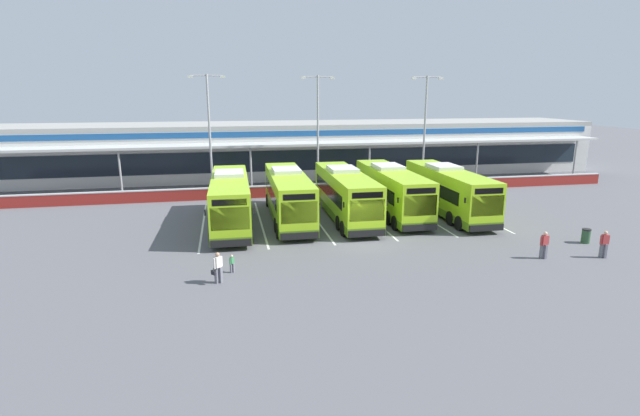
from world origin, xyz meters
TOP-DOWN VIEW (x-y plane):
  - ground_plane at (0.00, 0.00)m, footprint 200.00×200.00m
  - terminal_building at (-0.00, 26.91)m, footprint 70.00×13.00m
  - red_barrier_wall at (0.00, 14.50)m, footprint 60.00×0.40m
  - coach_bus_leftmost at (-8.46, 5.60)m, footprint 3.03×12.19m
  - coach_bus_left_centre at (-4.17, 6.26)m, footprint 3.03×12.19m
  - coach_bus_centre at (0.18, 5.96)m, footprint 3.03×12.19m
  - coach_bus_right_centre at (4.06, 6.55)m, footprint 3.03×12.19m
  - coach_bus_rightmost at (8.43, 5.62)m, footprint 3.03×12.19m
  - bay_stripe_far_west at (-10.50, 6.00)m, footprint 0.14×13.00m
  - bay_stripe_west at (-6.30, 6.00)m, footprint 0.14×13.00m
  - bay_stripe_mid_west at (-2.10, 6.00)m, footprint 0.14×13.00m
  - bay_stripe_centre at (2.10, 6.00)m, footprint 0.14×13.00m
  - bay_stripe_mid_east at (6.30, 6.00)m, footprint 0.14×13.00m
  - bay_stripe_east at (10.50, 6.00)m, footprint 0.14×13.00m
  - pedestrian_with_handbag at (-9.28, -5.25)m, footprint 0.60×0.53m
  - pedestrian_in_dark_coat at (9.17, -5.25)m, footprint 0.53×0.30m
  - pedestrian_child at (-8.57, -3.95)m, footprint 0.27×0.28m
  - pedestrian_near_bin at (12.67, -5.82)m, footprint 0.54×0.33m
  - lamp_post_west at (-9.96, 16.19)m, footprint 3.24×0.28m
  - lamp_post_centre at (0.24, 17.15)m, footprint 3.24×0.28m
  - lamp_post_east at (10.91, 16.29)m, footprint 3.24×0.28m
  - litter_bin at (13.73, -3.18)m, footprint 0.54×0.54m

SIDE VIEW (x-z plane):
  - ground_plane at x=0.00m, z-range 0.00..0.00m
  - bay_stripe_far_west at x=-10.50m, z-range 0.00..0.01m
  - bay_stripe_west at x=-6.30m, z-range 0.00..0.01m
  - bay_stripe_mid_west at x=-2.10m, z-range 0.00..0.01m
  - bay_stripe_centre at x=2.10m, z-range 0.00..0.01m
  - bay_stripe_mid_east at x=6.30m, z-range 0.00..0.01m
  - bay_stripe_east at x=10.50m, z-range 0.00..0.01m
  - litter_bin at x=13.73m, z-range 0.00..0.93m
  - pedestrian_child at x=-8.57m, z-range 0.04..1.04m
  - red_barrier_wall at x=0.00m, z-range 0.01..1.10m
  - pedestrian_with_handbag at x=-9.28m, z-range 0.05..1.67m
  - pedestrian_in_dark_coat at x=9.17m, z-range 0.06..1.68m
  - pedestrian_near_bin at x=12.67m, z-range 0.06..1.68m
  - coach_bus_leftmost at x=-8.46m, z-range -0.10..3.68m
  - coach_bus_left_centre at x=-4.17m, z-range -0.10..3.68m
  - coach_bus_centre at x=0.18m, z-range -0.10..3.68m
  - coach_bus_right_centre at x=4.06m, z-range -0.10..3.68m
  - coach_bus_rightmost at x=8.43m, z-range -0.10..3.68m
  - terminal_building at x=0.00m, z-range 0.01..6.01m
  - lamp_post_west at x=-9.96m, z-range 0.79..11.79m
  - lamp_post_centre at x=0.24m, z-range 0.79..11.79m
  - lamp_post_east at x=10.91m, z-range 0.79..11.79m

